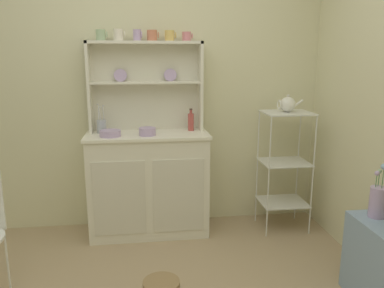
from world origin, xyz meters
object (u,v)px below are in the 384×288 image
side_shelf_blue (382,265)px  porcelain_teapot (288,104)px  jam_bottle (191,121)px  hutch_cabinet (149,183)px  utensil_jar (102,126)px  hutch_shelf_unit (146,80)px  bakers_rack (285,159)px  flower_vase (378,200)px  bowl_mixing_large (110,133)px  cup_sage_0 (101,35)px

side_shelf_blue → porcelain_teapot: porcelain_teapot is taller
jam_bottle → hutch_cabinet: bearing=-167.3°
jam_bottle → utensil_jar: 0.77m
hutch_shelf_unit → side_shelf_blue: 2.26m
bakers_rack → flower_vase: bakers_rack is taller
porcelain_teapot → hutch_cabinet: bearing=176.8°
hutch_cabinet → bakers_rack: (1.20, -0.07, 0.19)m
jam_bottle → porcelain_teapot: size_ratio=0.88×
jam_bottle → porcelain_teapot: 0.85m
side_shelf_blue → bowl_mixing_large: size_ratio=3.14×
hutch_shelf_unit → porcelain_teapot: hutch_shelf_unit is taller
hutch_shelf_unit → cup_sage_0: 0.51m
cup_sage_0 → bowl_mixing_large: size_ratio=0.54×
side_shelf_blue → cup_sage_0: bearing=142.5°
bowl_mixing_large → hutch_shelf_unit: bearing=38.1°
jam_bottle → flower_vase: size_ratio=0.54×
side_shelf_blue → cup_sage_0: 2.66m
utensil_jar → hutch_shelf_unit: bearing=12.8°
hutch_cabinet → bowl_mixing_large: 0.56m
hutch_cabinet → porcelain_teapot: size_ratio=4.69×
hutch_cabinet → hutch_shelf_unit: hutch_shelf_unit is taller
hutch_cabinet → hutch_shelf_unit: (-0.00, 0.16, 0.88)m
hutch_shelf_unit → cup_sage_0: (-0.36, -0.04, 0.37)m
porcelain_teapot → jam_bottle: bearing=169.4°
cup_sage_0 → flower_vase: 2.41m
flower_vase → side_shelf_blue: bearing=-90.0°
hutch_cabinet → flower_vase: (1.42, -1.12, 0.20)m
hutch_shelf_unit → cup_sage_0: cup_sage_0 is taller
utensil_jar → hutch_cabinet: bearing=-11.4°
bakers_rack → jam_bottle: (-0.82, 0.15, 0.33)m
cup_sage_0 → hutch_shelf_unit: bearing=6.8°
utensil_jar → side_shelf_blue: bearing=-36.2°
hutch_shelf_unit → bakers_rack: size_ratio=0.91×
hutch_shelf_unit → bowl_mixing_large: hutch_shelf_unit is taller
utensil_jar → porcelain_teapot: porcelain_teapot is taller
cup_sage_0 → flower_vase: cup_sage_0 is taller
cup_sage_0 → utensil_jar: cup_sage_0 is taller
bowl_mixing_large → utensil_jar: 0.17m
porcelain_teapot → side_shelf_blue: bearing=-79.6°
hutch_cabinet → bakers_rack: bakers_rack is taller
bakers_rack → jam_bottle: jam_bottle is taller
hutch_shelf_unit → side_shelf_blue: size_ratio=1.78×
utensil_jar → porcelain_teapot: 1.60m
porcelain_teapot → bowl_mixing_large: bearing=-179.7°
hutch_cabinet → jam_bottle: 0.65m
side_shelf_blue → jam_bottle: size_ratio=2.80×
bakers_rack → bowl_mixing_large: bakers_rack is taller
hutch_shelf_unit → bakers_rack: bearing=-10.9°
jam_bottle → bakers_rack: bearing=-10.6°
utensil_jar → jam_bottle: bearing=0.7°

